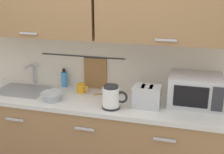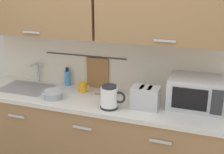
{
  "view_description": "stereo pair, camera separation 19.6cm",
  "coord_description": "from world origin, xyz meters",
  "px_view_note": "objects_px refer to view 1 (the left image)",
  "views": [
    {
      "loc": [
        0.83,
        -2.12,
        1.94
      ],
      "look_at": [
        0.15,
        0.33,
        1.12
      ],
      "focal_mm": 46.58,
      "sensor_mm": 36.0,
      "label": 1
    },
    {
      "loc": [
        1.02,
        -2.06,
        1.94
      ],
      "look_at": [
        0.15,
        0.33,
        1.12
      ],
      "focal_mm": 46.58,
      "sensor_mm": 36.0,
      "label": 2
    }
  ],
  "objects_px": {
    "mixing_bowl": "(52,96)",
    "toaster": "(147,96)",
    "mug_near_sink": "(81,88)",
    "microwave": "(195,90)",
    "wooden_spoon": "(111,93)",
    "electric_kettle": "(112,97)",
    "dish_soap_bottle": "(64,79)"
  },
  "relations": [
    {
      "from": "mixing_bowl",
      "to": "wooden_spoon",
      "type": "relative_size",
      "value": 0.82
    },
    {
      "from": "microwave",
      "to": "mixing_bowl",
      "type": "xyz_separation_m",
      "value": [
        -1.28,
        -0.25,
        -0.09
      ]
    },
    {
      "from": "microwave",
      "to": "mug_near_sink",
      "type": "relative_size",
      "value": 3.83
    },
    {
      "from": "electric_kettle",
      "to": "mixing_bowl",
      "type": "height_order",
      "value": "electric_kettle"
    },
    {
      "from": "electric_kettle",
      "to": "wooden_spoon",
      "type": "height_order",
      "value": "electric_kettle"
    },
    {
      "from": "electric_kettle",
      "to": "dish_soap_bottle",
      "type": "bearing_deg",
      "value": 147.32
    },
    {
      "from": "microwave",
      "to": "mixing_bowl",
      "type": "relative_size",
      "value": 2.15
    },
    {
      "from": "microwave",
      "to": "mixing_bowl",
      "type": "height_order",
      "value": "microwave"
    },
    {
      "from": "dish_soap_bottle",
      "to": "mixing_bowl",
      "type": "bearing_deg",
      "value": -83.12
    },
    {
      "from": "wooden_spoon",
      "to": "mug_near_sink",
      "type": "bearing_deg",
      "value": -171.45
    },
    {
      "from": "electric_kettle",
      "to": "dish_soap_bottle",
      "type": "xyz_separation_m",
      "value": [
        -0.63,
        0.4,
        -0.01
      ]
    },
    {
      "from": "mug_near_sink",
      "to": "mixing_bowl",
      "type": "relative_size",
      "value": 0.56
    },
    {
      "from": "microwave",
      "to": "wooden_spoon",
      "type": "height_order",
      "value": "microwave"
    },
    {
      "from": "dish_soap_bottle",
      "to": "wooden_spoon",
      "type": "height_order",
      "value": "dish_soap_bottle"
    },
    {
      "from": "mixing_bowl",
      "to": "dish_soap_bottle",
      "type": "bearing_deg",
      "value": 96.88
    },
    {
      "from": "mug_near_sink",
      "to": "toaster",
      "type": "height_order",
      "value": "toaster"
    },
    {
      "from": "mixing_bowl",
      "to": "wooden_spoon",
      "type": "distance_m",
      "value": 0.57
    },
    {
      "from": "mug_near_sink",
      "to": "mixing_bowl",
      "type": "bearing_deg",
      "value": -126.8
    },
    {
      "from": "dish_soap_bottle",
      "to": "wooden_spoon",
      "type": "relative_size",
      "value": 0.75
    },
    {
      "from": "mixing_bowl",
      "to": "wooden_spoon",
      "type": "height_order",
      "value": "mixing_bowl"
    },
    {
      "from": "mug_near_sink",
      "to": "toaster",
      "type": "relative_size",
      "value": 0.47
    },
    {
      "from": "microwave",
      "to": "electric_kettle",
      "type": "distance_m",
      "value": 0.75
    },
    {
      "from": "wooden_spoon",
      "to": "microwave",
      "type": "bearing_deg",
      "value": -3.82
    },
    {
      "from": "toaster",
      "to": "wooden_spoon",
      "type": "xyz_separation_m",
      "value": [
        -0.38,
        0.21,
        -0.09
      ]
    },
    {
      "from": "electric_kettle",
      "to": "mixing_bowl",
      "type": "relative_size",
      "value": 1.06
    },
    {
      "from": "mixing_bowl",
      "to": "toaster",
      "type": "bearing_deg",
      "value": 5.59
    },
    {
      "from": "dish_soap_bottle",
      "to": "wooden_spoon",
      "type": "distance_m",
      "value": 0.54
    },
    {
      "from": "dish_soap_bottle",
      "to": "toaster",
      "type": "height_order",
      "value": "dish_soap_bottle"
    },
    {
      "from": "electric_kettle",
      "to": "mug_near_sink",
      "type": "height_order",
      "value": "electric_kettle"
    },
    {
      "from": "dish_soap_bottle",
      "to": "wooden_spoon",
      "type": "xyz_separation_m",
      "value": [
        0.53,
        -0.08,
        -0.08
      ]
    },
    {
      "from": "electric_kettle",
      "to": "mug_near_sink",
      "type": "bearing_deg",
      "value": 144.24
    },
    {
      "from": "dish_soap_bottle",
      "to": "mug_near_sink",
      "type": "xyz_separation_m",
      "value": [
        0.24,
        -0.12,
        -0.04
      ]
    }
  ]
}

